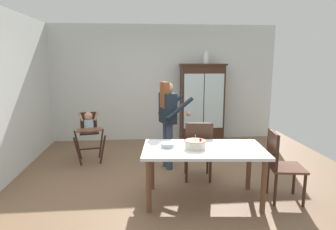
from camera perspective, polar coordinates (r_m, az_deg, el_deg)
name	(u,v)px	position (r m, az deg, el deg)	size (l,w,h in m)	color
ground_plane	(176,182)	(4.69, 1.61, -13.09)	(6.24, 6.24, 0.00)	brown
wall_back	(163,83)	(6.93, -0.92, 6.23)	(5.32, 0.06, 2.70)	silver
china_cabinet	(202,103)	(6.84, 6.65, 2.41)	(1.04, 0.48, 1.81)	#382116
ceramic_vase	(206,58)	(6.79, 7.44, 10.96)	(0.13, 0.13, 0.27)	white
high_chair_with_toddler	(89,128)	(5.60, -15.23, -2.44)	(0.67, 0.76, 0.95)	#382116
adult_person	(168,114)	(5.03, 0.03, 0.12)	(0.61, 0.60, 1.53)	#33425B
dining_table	(203,155)	(3.96, 6.97, -7.71)	(1.68, 1.01, 0.74)	silver
birthday_cake	(195,144)	(3.89, 5.37, -5.72)	(0.28, 0.28, 0.19)	beige
serving_bowl	(167,145)	(3.94, -0.10, -5.89)	(0.18, 0.18, 0.06)	#B2BCC6
dining_chair_far_side	(198,147)	(4.60, 5.98, -6.24)	(0.49, 0.49, 0.96)	#382116
dining_chair_right_end	(279,161)	(4.24, 20.97, -8.41)	(0.50, 0.50, 0.96)	#382116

